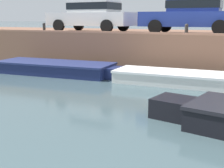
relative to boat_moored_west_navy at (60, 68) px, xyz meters
The scene contains 9 objects.
ground_plane 7.15m from the boat_moored_west_navy, 40.19° to the right, with size 400.00×400.00×0.00m, color #3D5156.
far_quay_wall 7.16m from the boat_moored_west_navy, 40.09° to the left, with size 60.00×6.00×1.70m, color brown.
far_wall_coping 5.91m from the boat_moored_west_navy, 17.44° to the left, with size 60.00×0.24×0.08m, color #9F6C52.
boat_moored_west_navy is the anchor object (origin of this frame).
boat_moored_central_white 5.29m from the boat_moored_west_navy, ahead, with size 5.43×1.72×0.46m.
car_leftmost_white 3.85m from the boat_moored_west_navy, 90.69° to the left, with size 4.46×2.12×1.54m.
car_left_inner_blue 6.25m from the boat_moored_west_navy, 32.21° to the left, with size 4.33×2.05×1.54m.
mooring_bollard_west 3.28m from the boat_moored_west_navy, 138.94° to the left, with size 0.15×0.15×0.45m.
mooring_bollard_mid 5.56m from the boat_moored_west_navy, 20.36° to the left, with size 0.15×0.15×0.45m.
Camera 1 is at (2.18, -0.26, 2.36)m, focal length 50.00 mm.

